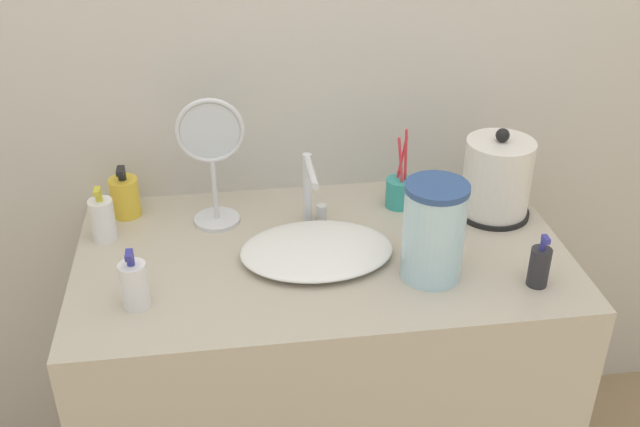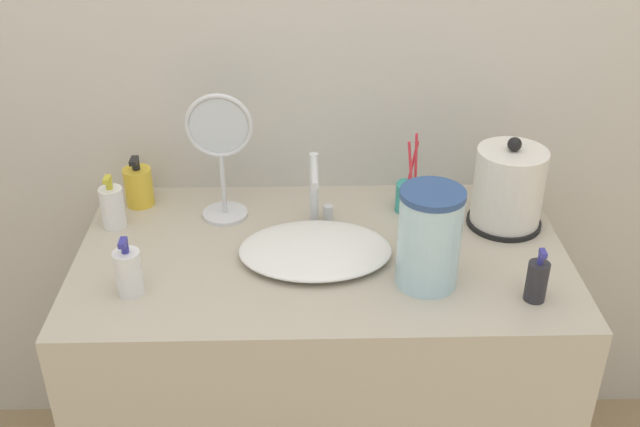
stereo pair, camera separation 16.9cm
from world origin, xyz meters
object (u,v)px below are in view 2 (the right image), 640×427
Objects in this scene: shampoo_bottle at (129,272)px; toothbrush_cup at (409,196)px; electric_kettle at (508,190)px; vanity_mirror at (221,150)px; lotion_bottle at (113,207)px; water_pitcher at (429,238)px; faucet at (316,187)px; mouthwash_bottle at (139,186)px; hand_cream_bottle at (537,281)px.

toothbrush_cup is at bearing 27.90° from shampoo_bottle.
vanity_mirror is at bearing 175.22° from electric_kettle.
water_pitcher reaches higher than lotion_bottle.
faucet is at bearing -12.09° from vanity_mirror.
mouthwash_bottle is at bearing 163.85° from vanity_mirror.
mouthwash_bottle is 0.78m from water_pitcher.
vanity_mirror is at bearing 151.71° from hand_cream_bottle.
faucet is at bearing 34.34° from shampoo_bottle.
water_pitcher is (0.46, -0.30, -0.07)m from vanity_mirror.
mouthwash_bottle is at bearing 165.89° from faucet.
faucet is 0.81× the size of water_pitcher.
lotion_bottle is at bearing 161.14° from hand_cream_bottle.
toothbrush_cup is 1.74× the size of hand_cream_bottle.
hand_cream_bottle is at bearing -17.13° from water_pitcher.
toothbrush_cup is at bearing 15.04° from faucet.
mouthwash_bottle is 0.42× the size of vanity_mirror.
water_pitcher is (-0.23, -0.24, 0.02)m from electric_kettle.
water_pitcher is at bearing -27.97° from mouthwash_bottle.
vanity_mirror is (-0.47, -0.01, 0.14)m from toothbrush_cup.
toothbrush_cup is at bearing 4.53° from lotion_bottle.
mouthwash_bottle is at bearing 152.03° from water_pitcher.
water_pitcher is (0.64, 0.02, 0.06)m from shampoo_bottle.
toothbrush_cup is 0.72m from shampoo_bottle.
water_pitcher is at bearing -46.96° from faucet.
shampoo_bottle is (0.09, -0.28, -0.00)m from lotion_bottle.
electric_kettle is 0.96m from lotion_bottle.
hand_cream_bottle is at bearing -91.61° from electric_kettle.
shampoo_bottle is 0.39m from vanity_mirror.
vanity_mirror is (-0.69, 0.06, 0.09)m from electric_kettle.
hand_cream_bottle is 0.56× the size of water_pitcher.
shampoo_bottle is 0.64m from water_pitcher.
faucet is 0.56× the size of vanity_mirror.
lotion_bottle is (-0.73, -0.06, 0.01)m from toothbrush_cup.
hand_cream_bottle is (0.91, -0.43, -0.00)m from mouthwash_bottle.
electric_kettle reaches higher than faucet.
lotion_bottle is (-0.50, 0.01, -0.05)m from faucet.
faucet is 0.78× the size of electric_kettle.
mouthwash_bottle is 1.08× the size of hand_cream_bottle.
shampoo_bottle is 1.09× the size of hand_cream_bottle.
electric_kettle is at bearing -4.78° from vanity_mirror.
electric_kettle is 0.71× the size of vanity_mirror.
shampoo_bottle is 0.39m from mouthwash_bottle.
toothbrush_cup is 0.67× the size of vanity_mirror.
toothbrush_cup is at bearing 162.26° from electric_kettle.
faucet is at bearing 144.95° from hand_cream_bottle.
faucet is at bearing 178.90° from electric_kettle.
hand_cream_bottle is (-0.01, -0.31, -0.05)m from electric_kettle.
water_pitcher is at bearing -19.37° from lotion_bottle.
toothbrush_cup is (-0.23, 0.07, -0.05)m from electric_kettle.
faucet is 0.83× the size of toothbrush_cup.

